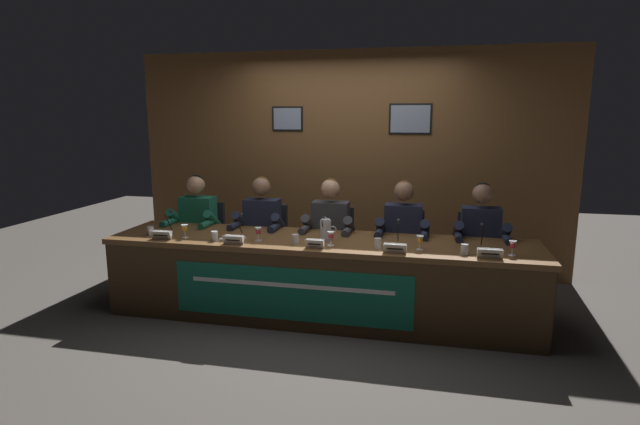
% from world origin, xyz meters
% --- Properties ---
extents(ground_plane, '(12.00, 12.00, 0.00)m').
position_xyz_m(ground_plane, '(0.00, 0.00, 0.00)').
color(ground_plane, '#4C4742').
extents(wall_back_panelled, '(5.13, 0.14, 2.60)m').
position_xyz_m(wall_back_panelled, '(0.00, 1.53, 1.30)').
color(wall_back_panelled, brown).
rests_on(wall_back_panelled, ground_plane).
extents(conference_table, '(3.93, 0.87, 0.74)m').
position_xyz_m(conference_table, '(-0.00, -0.12, 0.52)').
color(conference_table, brown).
rests_on(conference_table, ground_plane).
extents(chair_far_left, '(0.44, 0.44, 0.91)m').
position_xyz_m(chair_far_left, '(-1.45, 0.61, 0.45)').
color(chair_far_left, black).
rests_on(chair_far_left, ground_plane).
extents(panelist_far_left, '(0.51, 0.48, 1.24)m').
position_xyz_m(panelist_far_left, '(-1.45, 0.41, 0.72)').
color(panelist_far_left, black).
rests_on(panelist_far_left, ground_plane).
extents(nameplate_far_left, '(0.20, 0.06, 0.08)m').
position_xyz_m(nameplate_far_left, '(-1.42, -0.32, 0.78)').
color(nameplate_far_left, white).
rests_on(nameplate_far_left, conference_table).
extents(juice_glass_far_left, '(0.06, 0.06, 0.12)m').
position_xyz_m(juice_glass_far_left, '(-1.24, -0.22, 0.82)').
color(juice_glass_far_left, white).
rests_on(juice_glass_far_left, conference_table).
extents(water_cup_far_left, '(0.06, 0.06, 0.08)m').
position_xyz_m(water_cup_far_left, '(-1.61, -0.19, 0.78)').
color(water_cup_far_left, silver).
rests_on(water_cup_far_left, conference_table).
extents(microphone_far_left, '(0.06, 0.17, 0.22)m').
position_xyz_m(microphone_far_left, '(-1.48, -0.10, 0.81)').
color(microphone_far_left, black).
rests_on(microphone_far_left, conference_table).
extents(chair_left, '(0.44, 0.44, 0.91)m').
position_xyz_m(chair_left, '(-0.73, 0.61, 0.45)').
color(chair_left, black).
rests_on(chair_left, ground_plane).
extents(panelist_left, '(0.51, 0.48, 1.24)m').
position_xyz_m(panelist_left, '(-0.73, 0.41, 0.72)').
color(panelist_left, black).
rests_on(panelist_left, ground_plane).
extents(nameplate_left, '(0.18, 0.06, 0.08)m').
position_xyz_m(nameplate_left, '(-0.71, -0.34, 0.78)').
color(nameplate_left, white).
rests_on(nameplate_left, conference_table).
extents(juice_glass_left, '(0.06, 0.06, 0.12)m').
position_xyz_m(juice_glass_left, '(-0.53, -0.17, 0.82)').
color(juice_glass_left, white).
rests_on(juice_glass_left, conference_table).
extents(water_cup_left, '(0.06, 0.06, 0.08)m').
position_xyz_m(water_cup_left, '(-0.93, -0.25, 0.78)').
color(water_cup_left, silver).
rests_on(water_cup_left, conference_table).
extents(microphone_left, '(0.06, 0.17, 0.22)m').
position_xyz_m(microphone_left, '(-0.76, -0.09, 0.81)').
color(microphone_left, black).
rests_on(microphone_left, conference_table).
extents(chair_center, '(0.44, 0.44, 0.91)m').
position_xyz_m(chair_center, '(0.00, 0.61, 0.45)').
color(chair_center, black).
rests_on(chair_center, ground_plane).
extents(panelist_center, '(0.51, 0.48, 1.24)m').
position_xyz_m(panelist_center, '(0.00, 0.41, 0.72)').
color(panelist_center, black).
rests_on(panelist_center, ground_plane).
extents(nameplate_center, '(0.16, 0.06, 0.08)m').
position_xyz_m(nameplate_center, '(0.03, -0.32, 0.78)').
color(nameplate_center, white).
rests_on(nameplate_center, conference_table).
extents(juice_glass_center, '(0.06, 0.06, 0.12)m').
position_xyz_m(juice_glass_center, '(0.14, -0.20, 0.82)').
color(juice_glass_center, white).
rests_on(juice_glass_center, conference_table).
extents(water_cup_center, '(0.06, 0.06, 0.08)m').
position_xyz_m(water_cup_center, '(-0.18, -0.21, 0.78)').
color(water_cup_center, silver).
rests_on(water_cup_center, conference_table).
extents(microphone_center, '(0.06, 0.17, 0.22)m').
position_xyz_m(microphone_center, '(0.04, -0.06, 0.81)').
color(microphone_center, black).
rests_on(microphone_center, conference_table).
extents(chair_right, '(0.44, 0.44, 0.91)m').
position_xyz_m(chair_right, '(0.73, 0.61, 0.45)').
color(chair_right, black).
rests_on(chair_right, ground_plane).
extents(panelist_right, '(0.51, 0.48, 1.24)m').
position_xyz_m(panelist_right, '(0.73, 0.41, 0.72)').
color(panelist_right, black).
rests_on(panelist_right, ground_plane).
extents(nameplate_right, '(0.19, 0.06, 0.08)m').
position_xyz_m(nameplate_right, '(0.71, -0.32, 0.78)').
color(nameplate_right, white).
rests_on(nameplate_right, conference_table).
extents(juice_glass_right, '(0.06, 0.06, 0.12)m').
position_xyz_m(juice_glass_right, '(0.91, -0.18, 0.82)').
color(juice_glass_right, white).
rests_on(juice_glass_right, conference_table).
extents(water_cup_right, '(0.06, 0.06, 0.08)m').
position_xyz_m(water_cup_right, '(0.55, -0.19, 0.78)').
color(water_cup_right, silver).
rests_on(water_cup_right, conference_table).
extents(microphone_right, '(0.06, 0.17, 0.22)m').
position_xyz_m(microphone_right, '(0.71, -0.06, 0.81)').
color(microphone_right, black).
rests_on(microphone_right, conference_table).
extents(chair_far_right, '(0.44, 0.44, 0.91)m').
position_xyz_m(chair_far_right, '(1.45, 0.61, 0.45)').
color(chair_far_right, black).
rests_on(chair_far_right, ground_plane).
extents(panelist_far_right, '(0.51, 0.48, 1.24)m').
position_xyz_m(panelist_far_right, '(1.45, 0.41, 0.72)').
color(panelist_far_right, black).
rests_on(panelist_far_right, ground_plane).
extents(nameplate_far_right, '(0.20, 0.06, 0.08)m').
position_xyz_m(nameplate_far_right, '(1.46, -0.32, 0.78)').
color(nameplate_far_right, white).
rests_on(nameplate_far_right, conference_table).
extents(juice_glass_far_right, '(0.06, 0.06, 0.12)m').
position_xyz_m(juice_glass_far_right, '(1.64, -0.20, 0.82)').
color(juice_glass_far_right, white).
rests_on(juice_glass_far_right, conference_table).
extents(water_cup_far_right, '(0.06, 0.06, 0.08)m').
position_xyz_m(water_cup_far_right, '(1.27, -0.24, 0.78)').
color(water_cup_far_right, silver).
rests_on(water_cup_far_right, conference_table).
extents(microphone_far_right, '(0.06, 0.17, 0.22)m').
position_xyz_m(microphone_far_right, '(1.42, -0.06, 0.81)').
color(microphone_far_right, black).
rests_on(microphone_far_right, conference_table).
extents(water_pitcher_central, '(0.15, 0.10, 0.21)m').
position_xyz_m(water_pitcher_central, '(0.06, -0.01, 0.83)').
color(water_pitcher_central, silver).
rests_on(water_pitcher_central, conference_table).
extents(document_stack_left, '(0.22, 0.16, 0.01)m').
position_xyz_m(document_stack_left, '(-0.79, -0.17, 0.74)').
color(document_stack_left, white).
rests_on(document_stack_left, conference_table).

